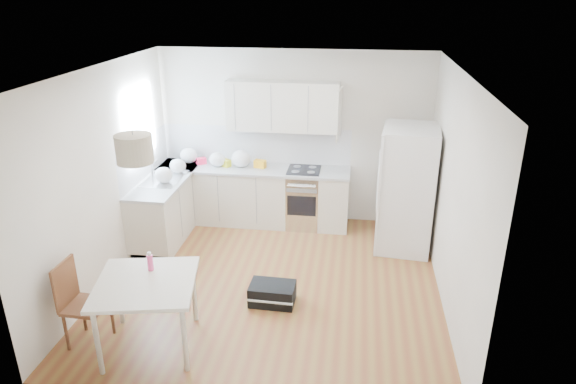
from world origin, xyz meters
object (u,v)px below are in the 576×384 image
at_px(refrigerator, 408,189).
at_px(gym_bag, 272,294).
at_px(dining_chair, 86,304).
at_px(dining_table, 146,289).

height_order(refrigerator, gym_bag, refrigerator).
bearing_deg(gym_bag, dining_chair, -150.05).
bearing_deg(refrigerator, dining_chair, -136.33).
height_order(dining_table, gym_bag, dining_table).
relative_size(refrigerator, dining_table, 1.53).
bearing_deg(gym_bag, refrigerator, 47.54).
height_order(refrigerator, dining_table, refrigerator).
xyz_separation_m(dining_table, gym_bag, (1.14, 0.95, -0.57)).
relative_size(dining_chair, gym_bag, 1.75).
bearing_deg(dining_table, gym_bag, 28.46).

